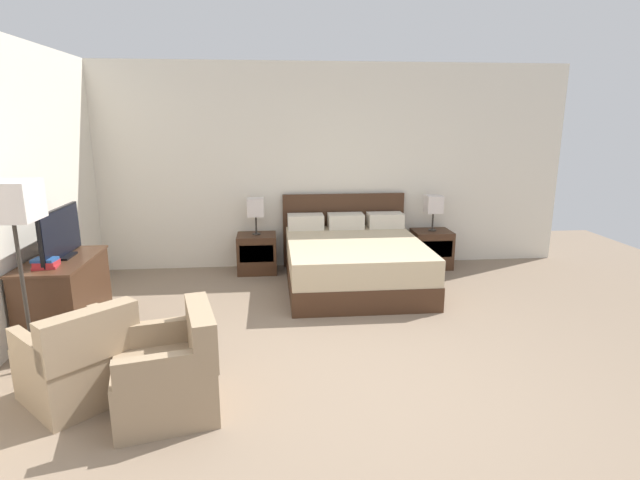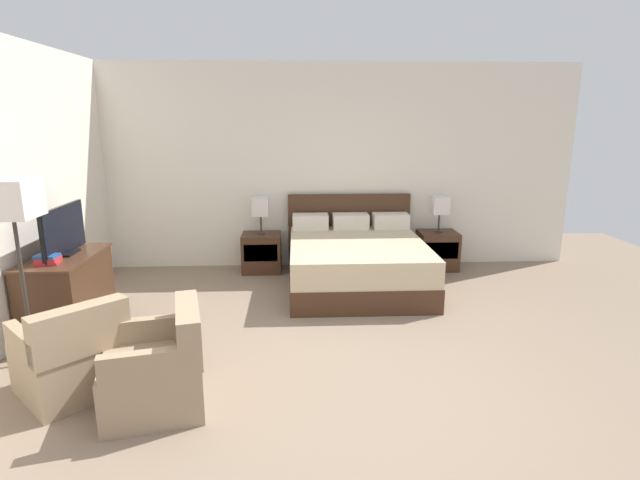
{
  "view_description": "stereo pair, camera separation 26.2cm",
  "coord_description": "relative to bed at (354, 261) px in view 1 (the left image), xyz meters",
  "views": [
    {
      "loc": [
        -0.62,
        -3.39,
        2.06
      ],
      "look_at": [
        -0.09,
        1.94,
        0.75
      ],
      "focal_mm": 28.0,
      "sensor_mm": 36.0,
      "label": 1
    },
    {
      "loc": [
        -0.36,
        -3.41,
        2.06
      ],
      "look_at": [
        -0.09,
        1.94,
        0.75
      ],
      "focal_mm": 28.0,
      "sensor_mm": 36.0,
      "label": 2
    }
  ],
  "objects": [
    {
      "name": "tv",
      "position": [
        -3.04,
        -1.06,
        0.66
      ],
      "size": [
        0.18,
        0.87,
        0.48
      ],
      "color": "black",
      "rests_on": "dresser"
    },
    {
      "name": "book_small_top",
      "position": [
        -3.06,
        -1.4,
        0.5
      ],
      "size": [
        0.2,
        0.16,
        0.03
      ],
      "primitive_type": "cube",
      "rotation": [
        0.0,
        0.0,
        -0.07
      ],
      "color": "#234C8E",
      "rests_on": "book_blue_cover"
    },
    {
      "name": "ground_plane",
      "position": [
        -0.39,
        -2.56,
        -0.32
      ],
      "size": [
        10.6,
        10.6,
        0.0
      ],
      "primitive_type": "plane",
      "color": "#84705B"
    },
    {
      "name": "wall_left",
      "position": [
        -3.38,
        -1.1,
        1.08
      ],
      "size": [
        0.06,
        5.33,
        2.8
      ],
      "primitive_type": "cube",
      "color": "silver",
      "rests_on": "ground"
    },
    {
      "name": "wall_back",
      "position": [
        -0.39,
        1.0,
        1.08
      ],
      "size": [
        7.11,
        0.06,
        2.8
      ],
      "primitive_type": "cube",
      "color": "silver",
      "rests_on": "ground"
    },
    {
      "name": "book_red_cover",
      "position": [
        -3.06,
        -1.4,
        0.44
      ],
      "size": [
        0.22,
        0.22,
        0.03
      ],
      "primitive_type": "cube",
      "rotation": [
        0.0,
        0.0,
        0.14
      ],
      "color": "#B7282D",
      "rests_on": "dresser"
    },
    {
      "name": "armchair_companion",
      "position": [
        -1.76,
        -2.64,
        -0.03
      ],
      "size": [
        0.83,
        0.82,
        0.76
      ],
      "color": "#9E8466",
      "rests_on": "ground"
    },
    {
      "name": "nightstand_right",
      "position": [
        1.23,
        0.68,
        -0.05
      ],
      "size": [
        0.53,
        0.45,
        0.53
      ],
      "color": "#422819",
      "rests_on": "ground"
    },
    {
      "name": "bed",
      "position": [
        0.0,
        0.0,
        0.0
      ],
      "size": [
        1.72,
        1.96,
        1.03
      ],
      "color": "#422819",
      "rests_on": "ground"
    },
    {
      "name": "dresser",
      "position": [
        -3.04,
        -1.13,
        0.07
      ],
      "size": [
        0.57,
        1.06,
        0.74
      ],
      "color": "#422819",
      "rests_on": "ground"
    },
    {
      "name": "armchair_by_window",
      "position": [
        -2.46,
        -2.41,
        -0.03
      ],
      "size": [
        0.97,
        0.97,
        0.76
      ],
      "color": "#9E8466",
      "rests_on": "ground"
    },
    {
      "name": "table_lamp_right",
      "position": [
        1.23,
        0.69,
        0.58
      ],
      "size": [
        0.22,
        0.22,
        0.5
      ],
      "color": "#332D28",
      "rests_on": "nightstand_right"
    },
    {
      "name": "floor_lamp",
      "position": [
        -3.04,
        -1.89,
        1.04
      ],
      "size": [
        0.38,
        0.38,
        1.59
      ],
      "color": "#332D28",
      "rests_on": "ground"
    },
    {
      "name": "table_lamp_left",
      "position": [
        -1.23,
        0.69,
        0.58
      ],
      "size": [
        0.22,
        0.22,
        0.5
      ],
      "color": "#332D28",
      "rests_on": "nightstand_left"
    },
    {
      "name": "book_blue_cover",
      "position": [
        -3.05,
        -1.4,
        0.47
      ],
      "size": [
        0.19,
        0.18,
        0.03
      ],
      "primitive_type": "cube",
      "rotation": [
        0.0,
        0.0,
        0.03
      ],
      "color": "#B7282D",
      "rests_on": "book_red_cover"
    },
    {
      "name": "nightstand_left",
      "position": [
        -1.23,
        0.68,
        -0.05
      ],
      "size": [
        0.53,
        0.45,
        0.53
      ],
      "color": "#422819",
      "rests_on": "ground"
    }
  ]
}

